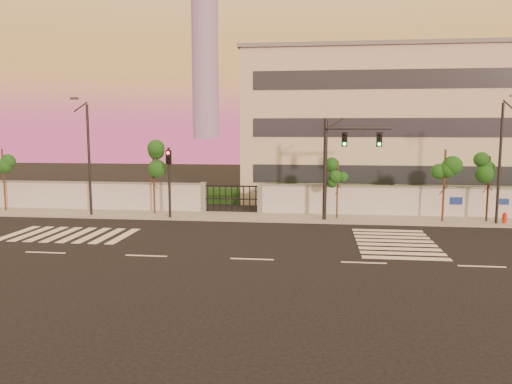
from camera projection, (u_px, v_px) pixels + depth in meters
The scene contains 17 objects.
ground at pixel (252, 259), 22.70m from camera, with size 120.00×120.00×0.00m, color black.
sidewalk at pixel (272, 217), 33.03m from camera, with size 60.00×3.00×0.15m, color gray.
perimeter_wall at pixel (276, 199), 34.37m from camera, with size 60.00×0.36×2.20m.
hedge_row at pixel (293, 198), 36.97m from camera, with size 41.00×4.25×1.80m.
institutional_building at pixel (390, 126), 42.49m from camera, with size 24.40×12.40×12.25m.
distant_skyscraper at pixel (205, 35), 298.45m from camera, with size 16.00×16.00×118.00m.
road_markings at pixel (232, 240), 26.59m from camera, with size 57.00×7.62×0.02m.
street_tree_b at pixel (3, 166), 35.13m from camera, with size 1.40×1.11×4.51m.
street_tree_c at pixel (154, 162), 33.77m from camera, with size 1.53×1.22×4.99m.
street_tree_d at pixel (338, 177), 31.98m from camera, with size 1.35×1.08×3.85m.
street_tree_e at pixel (445, 169), 30.82m from camera, with size 1.57×1.25×4.64m.
street_tree_f at pixel (489, 174), 30.94m from camera, with size 1.55×1.23×4.21m.
traffic_signal_main at pixel (339, 157), 31.26m from camera, with size 4.15×0.68×6.57m.
traffic_signal_secondary at pixel (169, 174), 32.25m from camera, with size 0.37×0.35×4.72m.
streetlight_west at pixel (88, 154), 32.92m from camera, with size 0.47×1.89×7.85m.
streetlight_east at pixel (501, 157), 29.90m from camera, with size 0.47×1.88×7.82m.
fire_hydrant at pixel (504, 219), 30.58m from camera, with size 0.32×0.31×0.83m.
Camera 1 is at (2.87, -21.95, 5.90)m, focal length 35.00 mm.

